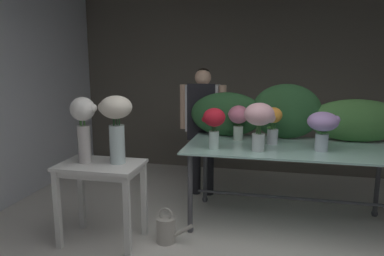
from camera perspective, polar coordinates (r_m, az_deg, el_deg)
ground_plane at (r=4.16m, az=10.49°, el=-13.43°), size 7.63×7.63×0.00m
wall_back at (r=5.55m, az=11.75°, el=8.28°), size 5.87×0.12×2.96m
wall_left at (r=4.87m, az=-26.07°, el=7.15°), size 0.12×3.59×2.96m
display_table_glass at (r=3.79m, az=15.30°, el=-4.48°), size 2.10×1.01×0.84m
side_table_white at (r=3.43m, az=-14.23°, el=-7.29°), size 0.75×0.50×0.76m
florist at (r=4.45m, az=1.70°, el=1.51°), size 0.58×0.24×1.60m
foliage_backdrop at (r=4.10m, az=15.54°, el=1.90°), size 2.30×0.28×0.61m
vase_blush_carnations at (r=3.46m, az=10.61°, el=1.43°), size 0.30×0.29×0.46m
vase_rosy_anemones at (r=3.91m, az=7.40°, el=1.53°), size 0.24×0.22×0.38m
vase_crimson_hydrangea at (r=3.49m, az=3.53°, el=0.87°), size 0.23×0.22×0.40m
vase_sunset_peonies at (r=3.78m, az=12.71°, el=0.81°), size 0.18×0.18×0.39m
vase_lilac_freesia at (r=3.62m, az=20.06°, el=0.36°), size 0.30×0.29×0.38m
vase_white_roses_tall at (r=3.39m, az=-16.85°, el=0.77°), size 0.25×0.22×0.60m
vase_cream_lisianthus_tall at (r=3.29m, az=-11.96°, el=1.16°), size 0.32×0.29×0.62m
watering_can at (r=3.51m, az=-4.09°, el=-15.73°), size 0.35×0.18×0.34m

